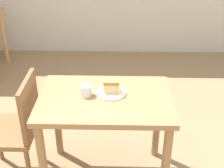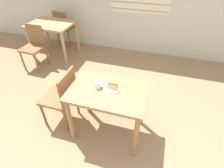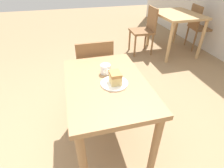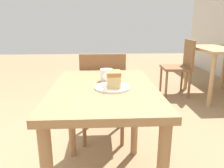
% 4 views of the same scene
% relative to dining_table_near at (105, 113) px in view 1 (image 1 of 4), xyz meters
% --- Properties ---
extents(dining_table_near, '(0.94, 0.64, 0.76)m').
position_rel_dining_table_near_xyz_m(dining_table_near, '(0.00, 0.00, 0.00)').
color(dining_table_near, '#9E754C').
rests_on(dining_table_near, ground_plane).
extents(chair_near_window, '(0.42, 0.42, 0.88)m').
position_rel_dining_table_near_xyz_m(chair_near_window, '(-0.67, 0.00, -0.14)').
color(chair_near_window, brown).
rests_on(chair_near_window, ground_plane).
extents(plate, '(0.22, 0.22, 0.01)m').
position_rel_dining_table_near_xyz_m(plate, '(0.04, 0.05, 0.14)').
color(plate, white).
rests_on(plate, dining_table_near).
extents(cake_slice, '(0.11, 0.08, 0.09)m').
position_rel_dining_table_near_xyz_m(cake_slice, '(0.04, 0.06, 0.19)').
color(cake_slice, '#E0C67F').
rests_on(cake_slice, plate).
extents(coffee_mug, '(0.09, 0.09, 0.08)m').
position_rel_dining_table_near_xyz_m(coffee_mug, '(-0.13, 0.02, 0.17)').
color(coffee_mug, white).
rests_on(coffee_mug, dining_table_near).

